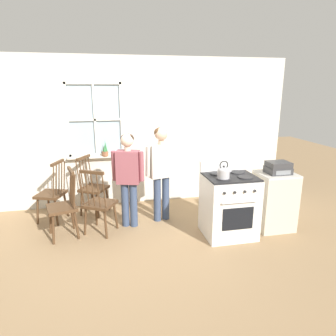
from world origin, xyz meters
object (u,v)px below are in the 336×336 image
person_elderly_left (128,172)px  potted_plant (105,151)px  person_teen_center (161,165)px  stove (229,205)px  stereo (278,168)px  chair_center_cluster (93,188)px  chair_by_window (63,207)px  chair_near_stove (99,204)px  kettle (224,172)px  chair_near_wall (52,194)px  side_counter (274,201)px

person_elderly_left → potted_plant: bearing=125.2°
person_teen_center → stove: 1.23m
person_teen_center → stereo: bearing=-36.4°
chair_center_cluster → chair_by_window: bearing=-176.5°
chair_by_window → chair_near_stove: same height
person_teen_center → kettle: 1.12m
chair_near_stove → potted_plant: potted_plant is taller
chair_near_wall → kettle: (2.48, -1.20, 0.56)m
chair_by_window → person_elderly_left: 1.08m
chair_center_cluster → potted_plant: size_ratio=3.39×
person_teen_center → side_counter: 1.85m
stereo → stove: bearing=-176.8°
kettle → stereo: bearing=10.5°
person_teen_center → chair_near_wall: bearing=154.8°
chair_center_cluster → kettle: kettle is taller
chair_center_cluster → stereo: size_ratio=3.00×
chair_near_wall → stove: size_ratio=0.94×
chair_near_wall → kettle: kettle is taller
chair_by_window → person_teen_center: 1.61m
chair_near_stove → person_elderly_left: size_ratio=0.68×
person_teen_center → stereo: size_ratio=4.57×
side_counter → stereo: size_ratio=2.65×
kettle → side_counter: kettle is taller
person_elderly_left → potted_plant: size_ratio=4.95×
chair_by_window → chair_near_wall: same height
chair_center_cluster → person_teen_center: person_teen_center is taller
side_counter → chair_by_window: bearing=173.1°
kettle → stereo: (0.94, 0.18, -0.04)m
chair_by_window → chair_center_cluster: 0.88m
chair_near_stove → side_counter: size_ratio=1.13×
person_teen_center → chair_near_stove: bearing=-179.4°
potted_plant → stereo: 2.96m
person_elderly_left → side_counter: bearing=2.6°
stereo → chair_near_stove: bearing=171.1°
chair_by_window → potted_plant: 1.41m
chair_center_cluster → stove: size_ratio=0.94×
chair_center_cluster → chair_near_stove: bearing=-141.5°
chair_by_window → chair_near_stove: bearing=75.9°
stove → stereo: stove is taller
chair_by_window → kettle: kettle is taller
chair_near_wall → kettle: bearing=83.9°
side_counter → chair_near_stove: bearing=171.6°
chair_near_stove → stove: 1.94m
stove → potted_plant: bearing=138.2°
person_teen_center → potted_plant: bearing=122.0°
chair_by_window → chair_near_stove: size_ratio=1.00×
stove → kettle: bearing=-141.2°
potted_plant → stereo: bearing=-31.0°
chair_by_window → potted_plant: size_ratio=3.39×
chair_near_stove → stereo: (2.66, -0.42, 0.53)m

